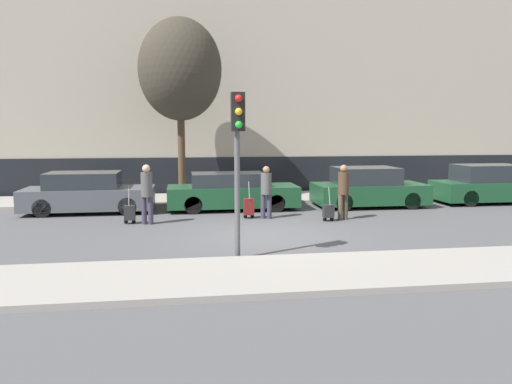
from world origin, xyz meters
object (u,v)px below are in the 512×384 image
Objects in this scene: parked_car_0 at (88,194)px; pedestrian_left at (147,190)px; parked_car_3 at (490,185)px; pedestrian_center at (266,189)px; trolley_center at (249,207)px; parked_car_1 at (232,192)px; bare_tree_near_crossing at (180,70)px; parked_car_2 at (368,188)px; trolley_right at (328,211)px; pedestrian_right at (343,189)px; traffic_light at (238,142)px; trolley_left at (130,213)px.

pedestrian_left is at bearing -49.35° from parked_car_0.
parked_car_3 is 2.62× the size of pedestrian_center.
parked_car_3 is 9.85m from trolley_center.
parked_car_0 is 4.90m from parked_car_1.
pedestrian_center is 0.24× the size of bare_tree_near_crossing.
pedestrian_center is (5.79, -2.06, 0.30)m from parked_car_0.
parked_car_2 is 2.25× the size of pedestrian_left.
parked_car_0 is 8.12m from trolley_right.
parked_car_2 is at bearing 31.71° from pedestrian_left.
parked_car_2 is 3.07m from pedestrian_right.
pedestrian_right is at bearing -38.00° from parked_car_1.
bare_tree_near_crossing is at bearing 117.10° from trolley_center.
pedestrian_right is 0.48× the size of traffic_light.
traffic_light is at bearing -59.56° from trolley_left.
parked_car_2 is 3.53m from trolley_right.
pedestrian_left is 1.51× the size of trolley_center.
pedestrian_left is 6.00m from pedestrian_right.
parked_car_0 is at bearing 159.73° from trolley_right.
bare_tree_near_crossing is at bearing 161.55° from parked_car_2.
trolley_center is 2.51m from trolley_right.
bare_tree_near_crossing is (-6.73, 2.25, 4.38)m from parked_car_2.
pedestrian_left reaches higher than parked_car_3.
parked_car_1 is 4.12m from pedestrian_right.
bare_tree_near_crossing is (1.05, 4.58, 4.03)m from pedestrian_left.
trolley_right is (2.71, -2.70, -0.31)m from parked_car_1.
bare_tree_near_crossing reaches higher than trolley_right.
trolley_right is (1.82, -0.75, -0.63)m from pedestrian_center.
traffic_light is at bearing -149.68° from pedestrian_right.
pedestrian_center is 6.40m from bare_tree_near_crossing.
traffic_light reaches higher than trolley_left.
pedestrian_left is 5.24m from traffic_light.
trolley_right is at bearing -11.96° from pedestrian_center.
traffic_light is at bearing -146.44° from parked_car_3.
pedestrian_center is at bearing 21.68° from pedestrian_left.
trolley_center is at bearing -168.41° from parked_car_3.
pedestrian_center is 1.58× the size of trolley_right.
parked_car_1 is 2.64× the size of pedestrian_right.
parked_car_0 is at bearing 178.75° from parked_car_1.
pedestrian_left is 0.26× the size of bare_tree_near_crossing.
parked_car_0 is 0.99× the size of parked_car_3.
parked_car_2 is 3.82× the size of trolley_right.
parked_car_1 is 3.99m from trolley_left.
trolley_left is at bearing -165.54° from pedestrian_center.
parked_car_3 is at bearing -10.04° from bare_tree_near_crossing.
pedestrian_left reaches higher than trolley_right.
traffic_light reaches higher than pedestrian_left.
pedestrian_right is (-6.76, -2.66, 0.30)m from parked_car_3.
pedestrian_left is 1.03× the size of pedestrian_right.
bare_tree_near_crossing reaches higher than parked_car_0.
bare_tree_near_crossing is at bearing 169.96° from parked_car_3.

